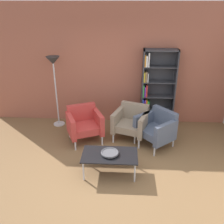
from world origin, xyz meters
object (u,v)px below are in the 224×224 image
(coffee_table_low, at_px, (110,156))
(armchair_spare_guest, at_px, (84,123))
(armchair_corner_red, at_px, (131,122))
(decorative_bowl, at_px, (110,153))
(floor_lamp_torchiere, at_px, (54,69))
(armchair_near_window, at_px, (157,128))
(bookshelf_tall, at_px, (155,90))

(coffee_table_low, bearing_deg, armchair_spare_guest, 119.19)
(armchair_corner_red, bearing_deg, armchair_spare_guest, -153.00)
(decorative_bowl, xyz_separation_m, armchair_corner_red, (0.41, 1.29, -0.02))
(floor_lamp_torchiere, bearing_deg, coffee_table_low, -52.63)
(armchair_near_window, bearing_deg, floor_lamp_torchiere, -149.57)
(decorative_bowl, xyz_separation_m, armchair_near_window, (0.95, 1.04, -0.02))
(coffee_table_low, bearing_deg, decorative_bowl, 180.00)
(bookshelf_tall, height_order, armchair_near_window, bookshelf_tall)
(coffee_table_low, xyz_separation_m, armchair_near_window, (0.95, 1.04, 0.05))
(bookshelf_tall, xyz_separation_m, floor_lamp_torchiere, (-2.40, -0.17, 0.53))
(coffee_table_low, xyz_separation_m, decorative_bowl, (-0.00, 0.00, 0.07))
(decorative_bowl, distance_m, armchair_corner_red, 1.35)
(coffee_table_low, bearing_deg, floor_lamp_torchiere, 127.37)
(bookshelf_tall, height_order, armchair_spare_guest, bookshelf_tall)
(armchair_corner_red, bearing_deg, coffee_table_low, -87.64)
(armchair_near_window, xyz_separation_m, floor_lamp_torchiere, (-2.37, 0.82, 1.03))
(armchair_spare_guest, bearing_deg, decorative_bowl, -84.38)
(bookshelf_tall, distance_m, decorative_bowl, 2.31)
(decorative_bowl, bearing_deg, coffee_table_low, 0.00)
(decorative_bowl, distance_m, armchair_near_window, 1.41)
(coffee_table_low, relative_size, floor_lamp_torchiere, 0.57)
(coffee_table_low, xyz_separation_m, floor_lamp_torchiere, (-1.42, 1.87, 1.08))
(coffee_table_low, distance_m, armchair_spare_guest, 1.33)
(armchair_spare_guest, bearing_deg, bookshelf_tall, 4.96)
(armchair_spare_guest, bearing_deg, coffee_table_low, -84.38)
(armchair_spare_guest, bearing_deg, floor_lamp_torchiere, 114.13)
(armchair_spare_guest, height_order, armchair_near_window, same)
(decorative_bowl, xyz_separation_m, armchair_spare_guest, (-0.65, 1.16, -0.02))
(coffee_table_low, distance_m, floor_lamp_torchiere, 2.58)
(decorative_bowl, bearing_deg, bookshelf_tall, 64.46)
(bookshelf_tall, height_order, armchair_corner_red, bookshelf_tall)
(armchair_near_window, height_order, floor_lamp_torchiere, floor_lamp_torchiere)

